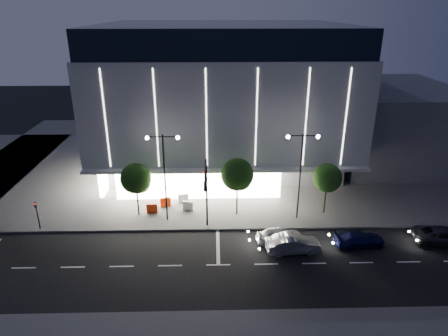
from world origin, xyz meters
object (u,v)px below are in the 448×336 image
tree_right (327,179)px  barrier_b (183,198)px  car_fourth (444,236)px  barrier_c (166,202)px  car_third (359,239)px  barrier_a (152,208)px  street_lamp_east (301,164)px  car_second (293,244)px  ped_signal_far (37,213)px  street_lamp_west (164,165)px  tree_left (136,180)px  tree_mid (237,176)px  car_lead (279,236)px  traffic_mast (206,186)px  barrier_d (188,206)px

tree_right → barrier_b: (-14.68, 2.62, -3.23)m
car_fourth → barrier_c: (-25.87, 7.55, -0.10)m
tree_right → car_fourth: (9.37, -5.75, -3.14)m
car_third → barrier_a: (-19.33, 6.32, -0.02)m
street_lamp_east → car_second: 7.87m
tree_right → car_third: bearing=-74.9°
car_third → ped_signal_far: bearing=76.1°
tree_right → car_second: bearing=-123.8°
street_lamp_west → tree_left: size_ratio=1.57×
barrier_a → barrier_c: (1.24, 1.40, 0.00)m
car_second → tree_left: bearing=59.3°
street_lamp_east → barrier_c: bearing=168.2°
ped_signal_far → street_lamp_west: bearing=7.1°
barrier_a → barrier_c: size_ratio=1.00×
street_lamp_east → barrier_a: size_ratio=8.18×
barrier_c → tree_mid: bearing=-26.1°
tree_mid → car_lead: size_ratio=1.45×
car_fourth → traffic_mast: bearing=91.3°
traffic_mast → tree_left: bearing=152.2°
car_fourth → barrier_a: bearing=84.0°
barrier_a → barrier_d: same height
street_lamp_west → car_second: size_ratio=1.89×
ped_signal_far → barrier_b: 14.36m
car_fourth → tree_mid: bearing=79.4°
street_lamp_east → car_third: bearing=-46.7°
traffic_mast → tree_right: traffic_mast is taller
tree_mid → barrier_c: tree_mid is taller
car_third → barrier_b: 18.38m
tree_right → car_second: tree_right is taller
car_second → barrier_c: 14.72m
street_lamp_west → tree_mid: 7.28m
car_third → barrier_a: 20.34m
tree_right → barrier_a: size_ratio=5.01×
car_lead → car_fourth: size_ratio=0.79×
tree_mid → barrier_a: (-8.74, 0.40, -3.68)m
tree_mid → car_fourth: tree_mid is taller
ped_signal_far → barrier_a: ped_signal_far is taller
car_lead → street_lamp_west: bearing=61.1°
tree_mid → barrier_d: tree_mid is taller
car_lead → barrier_d: (-8.59, 6.21, -0.07)m
car_fourth → barrier_a: size_ratio=4.90×
car_fourth → car_second: bearing=101.0°
tree_right → car_lead: 8.25m
barrier_c → street_lamp_west: bearing=-93.1°
traffic_mast → tree_left: 7.95m
car_second → barrier_a: bearing=55.9°
tree_right → car_lead: bearing=-135.8°
car_second → barrier_c: size_ratio=4.33×
car_lead → barrier_a: bearing=58.3°
tree_left → barrier_a: (1.26, 0.40, -3.38)m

